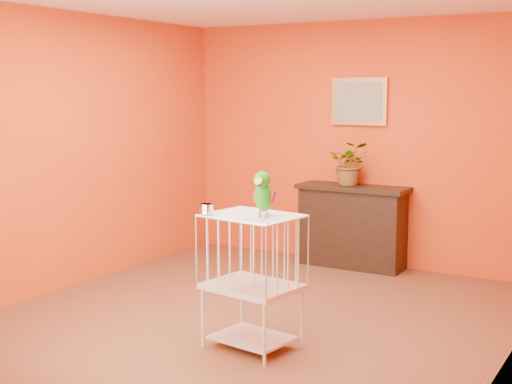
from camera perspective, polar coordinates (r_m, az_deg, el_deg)
The scene contains 8 objects.
ground at distance 5.97m, azimuth -0.31°, elevation -10.06°, with size 4.50×4.50×0.00m, color brown.
room_shell at distance 5.68m, azimuth -0.33°, elevation 5.31°, with size 4.50×4.50×4.50m.
console_cabinet at distance 7.63m, azimuth 7.68°, elevation -2.73°, with size 1.17×0.42×0.87m.
potted_plant at distance 7.50m, azimuth 7.35°, elevation 1.85°, with size 0.42×0.47×0.36m, color #26722D.
framed_picture at distance 7.67m, azimuth 8.24°, elevation 7.19°, with size 0.62×0.04×0.50m.
birdcage at distance 5.17m, azimuth -0.31°, elevation -7.04°, with size 0.70×0.58×0.98m.
feed_cup at distance 5.10m, azimuth -3.99°, elevation -1.35°, with size 0.10×0.10×0.07m, color silver.
parrot at distance 4.96m, azimuth 0.59°, elevation -0.11°, with size 0.17×0.30×0.33m.
Camera 1 is at (2.90, -4.88, 1.86)m, focal length 50.00 mm.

